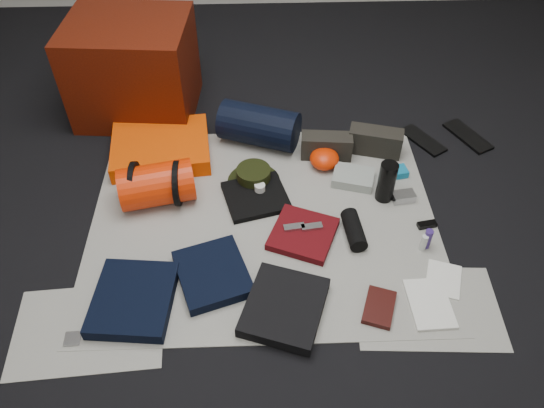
{
  "coord_description": "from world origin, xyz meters",
  "views": [
    {
      "loc": [
        -0.02,
        -1.67,
        1.83
      ],
      "look_at": [
        0.04,
        0.01,
        0.1
      ],
      "focal_mm": 35.0,
      "sensor_mm": 36.0,
      "label": 1
    }
  ],
  "objects_px": {
    "red_cabinet": "(133,68)",
    "compact_camera": "(403,197)",
    "stuff_sack": "(157,185)",
    "sleeping_pad": "(161,148)",
    "navy_duffel": "(259,126)",
    "water_bottle": "(387,182)",
    "paperback_book": "(379,307)"
  },
  "relations": [
    {
      "from": "red_cabinet",
      "to": "compact_camera",
      "type": "distance_m",
      "value": 1.61
    },
    {
      "from": "stuff_sack",
      "to": "compact_camera",
      "type": "height_order",
      "value": "stuff_sack"
    },
    {
      "from": "compact_camera",
      "to": "stuff_sack",
      "type": "bearing_deg",
      "value": 168.82
    },
    {
      "from": "sleeping_pad",
      "to": "compact_camera",
      "type": "distance_m",
      "value": 1.26
    },
    {
      "from": "sleeping_pad",
      "to": "navy_duffel",
      "type": "bearing_deg",
      "value": 9.72
    },
    {
      "from": "red_cabinet",
      "to": "navy_duffel",
      "type": "height_order",
      "value": "red_cabinet"
    },
    {
      "from": "navy_duffel",
      "to": "water_bottle",
      "type": "height_order",
      "value": "navy_duffel"
    },
    {
      "from": "compact_camera",
      "to": "navy_duffel",
      "type": "bearing_deg",
      "value": 136.4
    },
    {
      "from": "stuff_sack",
      "to": "paperback_book",
      "type": "relative_size",
      "value": 1.96
    },
    {
      "from": "sleeping_pad",
      "to": "paperback_book",
      "type": "bearing_deg",
      "value": -45.45
    },
    {
      "from": "sleeping_pad",
      "to": "compact_camera",
      "type": "bearing_deg",
      "value": -17.66
    },
    {
      "from": "navy_duffel",
      "to": "red_cabinet",
      "type": "bearing_deg",
      "value": 174.13
    },
    {
      "from": "red_cabinet",
      "to": "navy_duffel",
      "type": "bearing_deg",
      "value": -21.58
    },
    {
      "from": "sleeping_pad",
      "to": "water_bottle",
      "type": "bearing_deg",
      "value": -18.09
    },
    {
      "from": "compact_camera",
      "to": "water_bottle",
      "type": "bearing_deg",
      "value": 158.74
    },
    {
      "from": "sleeping_pad",
      "to": "navy_duffel",
      "type": "height_order",
      "value": "navy_duffel"
    },
    {
      "from": "water_bottle",
      "to": "stuff_sack",
      "type": "bearing_deg",
      "value": 178.8
    },
    {
      "from": "red_cabinet",
      "to": "stuff_sack",
      "type": "xyz_separation_m",
      "value": [
        0.19,
        -0.77,
        -0.16
      ]
    },
    {
      "from": "stuff_sack",
      "to": "compact_camera",
      "type": "relative_size",
      "value": 3.22
    },
    {
      "from": "compact_camera",
      "to": "paperback_book",
      "type": "bearing_deg",
      "value": -119.26
    },
    {
      "from": "red_cabinet",
      "to": "water_bottle",
      "type": "bearing_deg",
      "value": -26.99
    },
    {
      "from": "water_bottle",
      "to": "compact_camera",
      "type": "xyz_separation_m",
      "value": [
        0.09,
        -0.02,
        -0.08
      ]
    },
    {
      "from": "stuff_sack",
      "to": "navy_duffel",
      "type": "height_order",
      "value": "navy_duffel"
    },
    {
      "from": "sleeping_pad",
      "to": "stuff_sack",
      "type": "height_order",
      "value": "stuff_sack"
    },
    {
      "from": "water_bottle",
      "to": "compact_camera",
      "type": "relative_size",
      "value": 1.97
    },
    {
      "from": "red_cabinet",
      "to": "sleeping_pad",
      "type": "bearing_deg",
      "value": -63.98
    },
    {
      "from": "sleeping_pad",
      "to": "paperback_book",
      "type": "distance_m",
      "value": 1.39
    },
    {
      "from": "stuff_sack",
      "to": "water_bottle",
      "type": "height_order",
      "value": "water_bottle"
    },
    {
      "from": "red_cabinet",
      "to": "compact_camera",
      "type": "relative_size",
      "value": 5.97
    },
    {
      "from": "water_bottle",
      "to": "sleeping_pad",
      "type": "bearing_deg",
      "value": 161.91
    },
    {
      "from": "navy_duffel",
      "to": "compact_camera",
      "type": "bearing_deg",
      "value": -14.08
    },
    {
      "from": "paperback_book",
      "to": "red_cabinet",
      "type": "bearing_deg",
      "value": 148.69
    }
  ]
}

